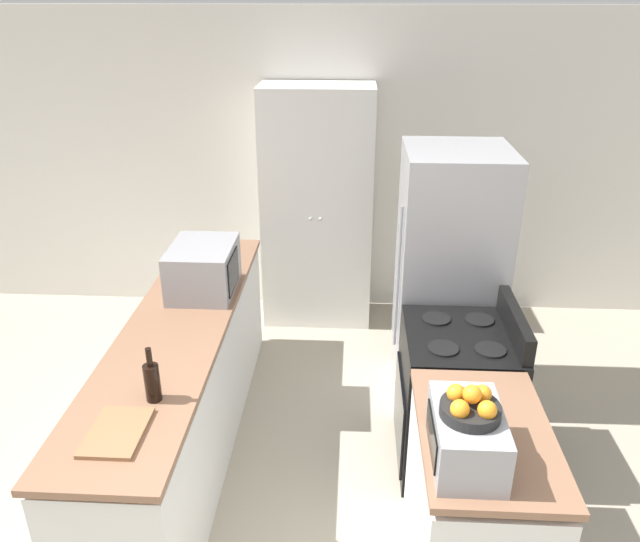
% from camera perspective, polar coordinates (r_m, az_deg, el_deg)
% --- Properties ---
extents(wall_back, '(7.00, 0.06, 2.60)m').
position_cam_1_polar(wall_back, '(5.47, 0.95, 9.48)').
color(wall_back, silver).
rests_on(wall_back, ground_plane).
extents(counter_left, '(0.60, 2.72, 0.91)m').
position_cam_1_polar(counter_left, '(4.04, -12.36, -10.54)').
color(counter_left, silver).
rests_on(counter_left, ground_plane).
extents(counter_right, '(0.60, 0.96, 0.91)m').
position_cam_1_polar(counter_right, '(3.29, 14.02, -20.32)').
color(counter_right, silver).
rests_on(counter_right, ground_plane).
extents(pantry_cabinet, '(0.92, 0.51, 2.03)m').
position_cam_1_polar(pantry_cabinet, '(5.28, -0.24, 5.70)').
color(pantry_cabinet, white).
rests_on(pantry_cabinet, ground_plane).
extents(stove, '(0.66, 0.70, 1.07)m').
position_cam_1_polar(stove, '(3.92, 12.25, -11.31)').
color(stove, black).
rests_on(stove, ground_plane).
extents(refrigerator, '(0.70, 0.72, 1.80)m').
position_cam_1_polar(refrigerator, '(4.34, 11.61, -0.76)').
color(refrigerator, '#A3A3A8').
rests_on(refrigerator, ground_plane).
extents(microwave, '(0.41, 0.52, 0.32)m').
position_cam_1_polar(microwave, '(4.09, -10.61, 0.22)').
color(microwave, '#939399').
rests_on(microwave, counter_left).
extents(wine_bottle, '(0.08, 0.08, 0.29)m').
position_cam_1_polar(wine_bottle, '(3.12, -15.09, -9.69)').
color(wine_bottle, black).
rests_on(wine_bottle, counter_left).
extents(toaster_oven, '(0.29, 0.45, 0.24)m').
position_cam_1_polar(toaster_oven, '(2.73, 13.24, -14.54)').
color(toaster_oven, '#939399').
rests_on(toaster_oven, counter_right).
extents(fruit_bowl, '(0.25, 0.25, 0.14)m').
position_cam_1_polar(fruit_bowl, '(2.62, 13.62, -11.90)').
color(fruit_bowl, black).
rests_on(fruit_bowl, toaster_oven).
extents(cutting_board, '(0.24, 0.35, 0.02)m').
position_cam_1_polar(cutting_board, '(3.00, -18.09, -13.83)').
color(cutting_board, '#8E6642').
rests_on(cutting_board, counter_left).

